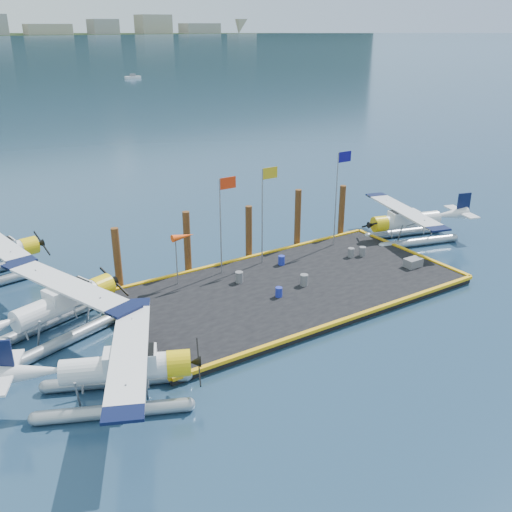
{
  "coord_description": "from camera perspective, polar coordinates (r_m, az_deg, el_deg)",
  "views": [
    {
      "loc": [
        -18.22,
        -24.62,
        14.74
      ],
      "look_at": [
        -1.12,
        2.0,
        1.84
      ],
      "focal_mm": 40.0,
      "sensor_mm": 36.0,
      "label": 1
    }
  ],
  "objects": [
    {
      "name": "piling_4",
      "position": [
        42.16,
        8.56,
        4.35
      ],
      "size": [
        0.44,
        0.44,
        4.0
      ],
      "primitive_type": "cylinder",
      "color": "#4C2715",
      "rests_on": "ground"
    },
    {
      "name": "drum_1",
      "position": [
        33.77,
        4.83,
        -2.4
      ],
      "size": [
        0.48,
        0.48,
        0.68
      ],
      "primitive_type": "cylinder",
      "color": "slate",
      "rests_on": "dock"
    },
    {
      "name": "drum_2",
      "position": [
        38.26,
        9.48,
        0.35
      ],
      "size": [
        0.43,
        0.43,
        0.61
      ],
      "primitive_type": "cylinder",
      "color": "slate",
      "rests_on": "dock"
    },
    {
      "name": "windsock",
      "position": [
        33.38,
        -7.33,
        1.83
      ],
      "size": [
        1.4,
        0.44,
        3.12
      ],
      "color": "gray",
      "rests_on": "dock"
    },
    {
      "name": "flagpole_blue",
      "position": [
        39.11,
        8.3,
        7.06
      ],
      "size": [
        1.14,
        0.08,
        6.5
      ],
      "color": "gray",
      "rests_on": "dock"
    },
    {
      "name": "ground",
      "position": [
        33.99,
        3.42,
        -3.55
      ],
      "size": [
        4000.0,
        4000.0,
        0.0
      ],
      "primitive_type": "plane",
      "color": "navy",
      "rests_on": "ground"
    },
    {
      "name": "seaplane_a",
      "position": [
        24.63,
        -13.24,
        -11.17
      ],
      "size": [
        8.61,
        9.04,
        3.31
      ],
      "rotation": [
        0.0,
        0.0,
        -1.99
      ],
      "color": "#91989F",
      "rests_on": "ground"
    },
    {
      "name": "dock",
      "position": [
        33.91,
        3.43,
        -3.25
      ],
      "size": [
        20.0,
        10.0,
        0.4
      ],
      "primitive_type": "cube",
      "color": "black",
      "rests_on": "ground"
    },
    {
      "name": "dock_bumpers",
      "position": [
        33.78,
        3.44,
        -2.8
      ],
      "size": [
        20.25,
        10.25,
        0.18
      ],
      "primitive_type": null,
      "color": "#E2A20D",
      "rests_on": "dock"
    },
    {
      "name": "drum_4",
      "position": [
        38.58,
        10.6,
        0.47
      ],
      "size": [
        0.44,
        0.44,
        0.62
      ],
      "primitive_type": "cylinder",
      "color": "slate",
      "rests_on": "dock"
    },
    {
      "name": "crate",
      "position": [
        37.58,
        15.43,
        -0.64
      ],
      "size": [
        1.1,
        0.73,
        0.55
      ],
      "primitive_type": "cube",
      "color": "slate",
      "rests_on": "dock"
    },
    {
      "name": "drum_3",
      "position": [
        32.31,
        2.3,
        -3.62
      ],
      "size": [
        0.4,
        0.4,
        0.57
      ],
      "primitive_type": "cylinder",
      "color": "#1C289A",
      "rests_on": "dock"
    },
    {
      "name": "flagpole_yellow",
      "position": [
        35.65,
        0.91,
        5.51
      ],
      "size": [
        1.14,
        0.08,
        6.2
      ],
      "color": "gray",
      "rests_on": "dock"
    },
    {
      "name": "piling_1",
      "position": [
        35.54,
        -6.89,
        1.19
      ],
      "size": [
        0.44,
        0.44,
        4.2
      ],
      "primitive_type": "cylinder",
      "color": "#4C2715",
      "rests_on": "ground"
    },
    {
      "name": "seaplane_b",
      "position": [
        30.53,
        -18.81,
        -4.76
      ],
      "size": [
        9.09,
        9.67,
        3.48
      ],
      "rotation": [
        0.0,
        0.0,
        -1.23
      ],
      "color": "#91989F",
      "rests_on": "ground"
    },
    {
      "name": "piling_0",
      "position": [
        34.03,
        -13.68,
        -0.46
      ],
      "size": [
        0.44,
        0.44,
        4.0
      ],
      "primitive_type": "cylinder",
      "color": "#4C2715",
      "rests_on": "ground"
    },
    {
      "name": "drum_0",
      "position": [
        34.04,
        -1.69,
        -2.12
      ],
      "size": [
        0.47,
        0.47,
        0.67
      ],
      "primitive_type": "cylinder",
      "color": "slate",
      "rests_on": "dock"
    },
    {
      "name": "seaplane_d",
      "position": [
        42.65,
        14.94,
        3.22
      ],
      "size": [
        8.49,
        9.15,
        3.25
      ],
      "rotation": [
        0.0,
        0.0,
        1.31
      ],
      "color": "#91989F",
      "rests_on": "ground"
    },
    {
      "name": "piling_3",
      "position": [
        39.7,
        4.18,
        3.64
      ],
      "size": [
        0.44,
        0.44,
        4.3
      ],
      "primitive_type": "cylinder",
      "color": "#4C2715",
      "rests_on": "ground"
    },
    {
      "name": "piling_2",
      "position": [
        37.64,
        -0.72,
        2.24
      ],
      "size": [
        0.44,
        0.44,
        3.8
      ],
      "primitive_type": "cylinder",
      "color": "#4C2715",
      "rests_on": "ground"
    },
    {
      "name": "drum_5",
      "position": [
        36.55,
        2.56,
        -0.42
      ],
      "size": [
        0.43,
        0.43,
        0.6
      ],
      "primitive_type": "cylinder",
      "color": "#1C289A",
      "rests_on": "dock"
    },
    {
      "name": "flagpole_red",
      "position": [
        34.18,
        -3.3,
        4.54
      ],
      "size": [
        1.14,
        0.08,
        6.0
      ],
      "color": "gray",
      "rests_on": "dock"
    }
  ]
}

